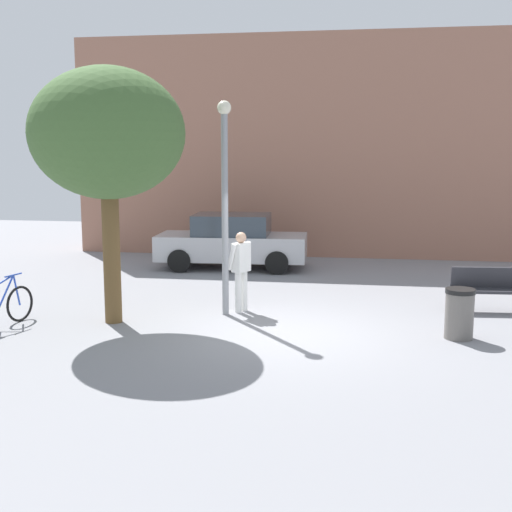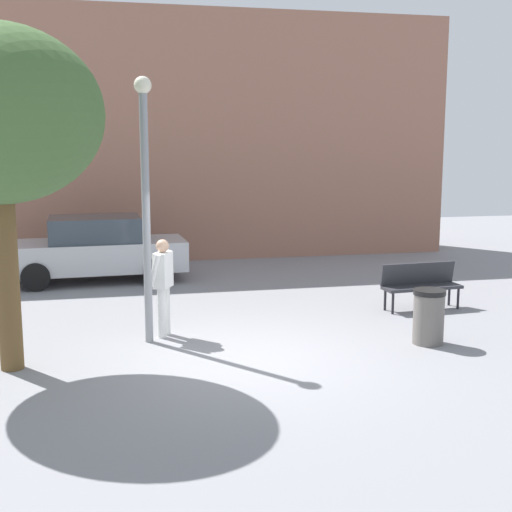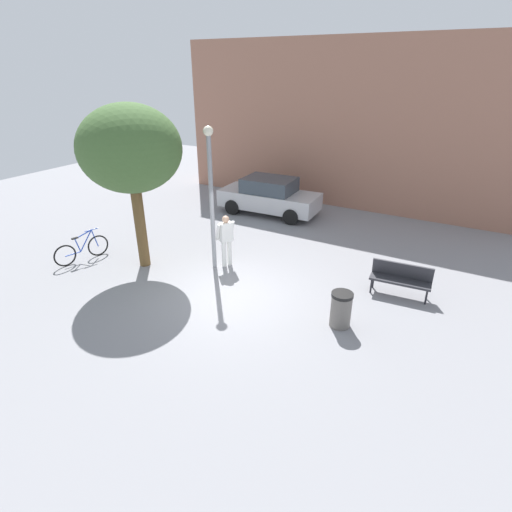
{
  "view_description": "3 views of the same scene",
  "coord_description": "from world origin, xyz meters",
  "px_view_note": "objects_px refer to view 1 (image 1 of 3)",
  "views": [
    {
      "loc": [
        1.35,
        -11.82,
        3.32
      ],
      "look_at": [
        -0.64,
        0.59,
        1.33
      ],
      "focal_mm": 46.76,
      "sensor_mm": 36.0,
      "label": 1
    },
    {
      "loc": [
        -1.96,
        -9.78,
        3.25
      ],
      "look_at": [
        0.36,
        0.85,
        1.45
      ],
      "focal_mm": 47.57,
      "sensor_mm": 36.0,
      "label": 2
    },
    {
      "loc": [
        5.36,
        -7.92,
        5.73
      ],
      "look_at": [
        0.42,
        0.72,
        1.02
      ],
      "focal_mm": 28.05,
      "sensor_mm": 36.0,
      "label": 3
    }
  ],
  "objects_px": {
    "plaza_tree": "(108,135)",
    "parked_car_silver": "(232,241)",
    "park_bench": "(491,285)",
    "lamppost": "(225,191)",
    "trash_bin": "(459,314)",
    "person_by_lamppost": "(241,266)"
  },
  "relations": [
    {
      "from": "plaza_tree",
      "to": "trash_bin",
      "type": "height_order",
      "value": "plaza_tree"
    },
    {
      "from": "lamppost",
      "to": "trash_bin",
      "type": "bearing_deg",
      "value": -13.59
    },
    {
      "from": "lamppost",
      "to": "park_bench",
      "type": "bearing_deg",
      "value": 12.14
    },
    {
      "from": "park_bench",
      "to": "parked_car_silver",
      "type": "bearing_deg",
      "value": 146.35
    },
    {
      "from": "plaza_tree",
      "to": "parked_car_silver",
      "type": "height_order",
      "value": "plaza_tree"
    },
    {
      "from": "park_bench",
      "to": "trash_bin",
      "type": "distance_m",
      "value": 2.43
    },
    {
      "from": "plaza_tree",
      "to": "parked_car_silver",
      "type": "bearing_deg",
      "value": 79.98
    },
    {
      "from": "park_bench",
      "to": "plaza_tree",
      "type": "xyz_separation_m",
      "value": [
        -7.45,
        -2.12,
        3.07
      ]
    },
    {
      "from": "plaza_tree",
      "to": "person_by_lamppost",
      "type": "bearing_deg",
      "value": 28.51
    },
    {
      "from": "person_by_lamppost",
      "to": "plaza_tree",
      "type": "xyz_separation_m",
      "value": [
        -2.31,
        -1.25,
        2.65
      ]
    },
    {
      "from": "park_bench",
      "to": "trash_bin",
      "type": "relative_size",
      "value": 1.8
    },
    {
      "from": "lamppost",
      "to": "parked_car_silver",
      "type": "height_order",
      "value": "lamppost"
    },
    {
      "from": "person_by_lamppost",
      "to": "parked_car_silver",
      "type": "height_order",
      "value": "person_by_lamppost"
    },
    {
      "from": "person_by_lamppost",
      "to": "park_bench",
      "type": "distance_m",
      "value": 5.23
    },
    {
      "from": "lamppost",
      "to": "person_by_lamppost",
      "type": "xyz_separation_m",
      "value": [
        0.27,
        0.3,
        -1.56
      ]
    },
    {
      "from": "lamppost",
      "to": "parked_car_silver",
      "type": "distance_m",
      "value": 5.73
    },
    {
      "from": "person_by_lamppost",
      "to": "trash_bin",
      "type": "xyz_separation_m",
      "value": [
        4.21,
        -1.38,
        -0.51
      ]
    },
    {
      "from": "parked_car_silver",
      "to": "trash_bin",
      "type": "relative_size",
      "value": 4.71
    },
    {
      "from": "lamppost",
      "to": "trash_bin",
      "type": "height_order",
      "value": "lamppost"
    },
    {
      "from": "plaza_tree",
      "to": "park_bench",
      "type": "bearing_deg",
      "value": 15.9
    },
    {
      "from": "lamppost",
      "to": "trash_bin",
      "type": "distance_m",
      "value": 5.05
    },
    {
      "from": "plaza_tree",
      "to": "trash_bin",
      "type": "bearing_deg",
      "value": -1.09
    }
  ]
}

